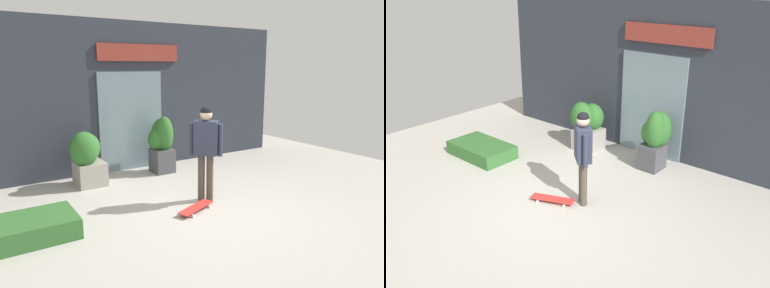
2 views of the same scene
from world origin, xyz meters
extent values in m
plane|color=#B2ADA3|center=(0.00, 0.00, 0.00)|extent=(12.00, 12.00, 0.00)
cube|color=#2D333D|center=(0.00, 3.23, 1.77)|extent=(8.81, 0.25, 3.53)
cube|color=slate|center=(0.01, 3.09, 1.18)|extent=(1.62, 0.06, 2.37)
cube|color=maroon|center=(0.25, 3.07, 2.80)|extent=(2.05, 0.05, 0.39)
cylinder|color=#4C4238|center=(0.33, 0.26, 0.44)|extent=(0.13, 0.13, 0.89)
cylinder|color=#4C4238|center=(0.21, 0.36, 0.44)|extent=(0.13, 0.13, 0.89)
cube|color=#2D3347|center=(0.27, 0.31, 1.20)|extent=(0.50, 0.48, 0.63)
cylinder|color=#2D3347|center=(0.47, 0.14, 1.17)|extent=(0.09, 0.09, 0.60)
cylinder|color=#2D3347|center=(0.07, 0.48, 1.17)|extent=(0.09, 0.09, 0.60)
sphere|color=beige|center=(0.27, 0.31, 1.64)|extent=(0.23, 0.23, 0.23)
sphere|color=black|center=(0.27, 0.31, 1.68)|extent=(0.22, 0.22, 0.22)
cube|color=red|center=(-0.18, -0.04, 0.07)|extent=(0.84, 0.51, 0.02)
cylinder|color=silver|center=(-0.37, -0.25, 0.03)|extent=(0.06, 0.05, 0.05)
cylinder|color=silver|center=(-0.46, -0.03, 0.03)|extent=(0.06, 0.05, 0.05)
cylinder|color=silver|center=(0.11, -0.05, 0.03)|extent=(0.06, 0.05, 0.05)
cylinder|color=silver|center=(0.02, 0.17, 0.03)|extent=(0.06, 0.05, 0.05)
cube|color=gray|center=(-1.28, 2.39, 0.25)|extent=(0.59, 0.64, 0.50)
ellipsoid|color=#2D6628|center=(-1.40, 2.28, 0.81)|extent=(0.60, 0.48, 0.74)
ellipsoid|color=#2D6628|center=(-1.29, 2.54, 0.78)|extent=(0.59, 0.53, 0.66)
cube|color=#47474C|center=(0.48, 2.42, 0.28)|extent=(0.48, 0.51, 0.56)
ellipsoid|color=#2D6628|center=(0.54, 2.55, 0.89)|extent=(0.51, 0.53, 0.78)
ellipsoid|color=#2D6628|center=(0.40, 2.48, 0.80)|extent=(0.47, 0.41, 0.56)
ellipsoid|color=#2D6628|center=(0.53, 2.39, 0.92)|extent=(0.42, 0.43, 0.85)
cube|color=#33662D|center=(-2.92, 0.42, 0.15)|extent=(1.54, 0.90, 0.31)
camera|label=1|loc=(-3.49, -5.03, 2.49)|focal=33.97mm
camera|label=2|loc=(4.46, -4.76, 3.93)|focal=37.80mm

